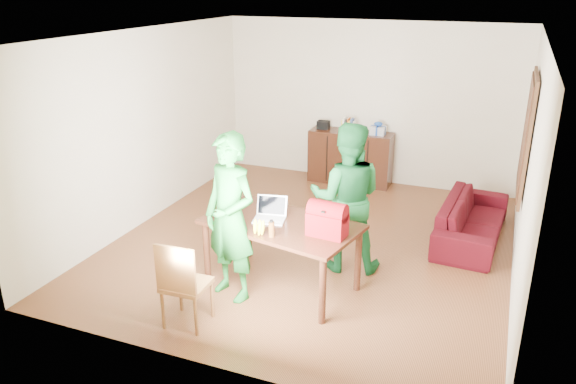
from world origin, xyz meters
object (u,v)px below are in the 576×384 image
at_px(bottle, 272,228).
at_px(sofa, 472,220).
at_px(laptop, 269,217).
at_px(chair, 187,300).
at_px(person_far, 346,198).
at_px(table, 281,231).
at_px(person_near, 230,218).
at_px(red_bag, 327,222).

xyz_separation_m(bottle, sofa, (1.86, 2.48, -0.61)).
distance_m(laptop, bottle, 0.41).
xyz_separation_m(chair, person_far, (1.13, 1.77, 0.63)).
distance_m(laptop, sofa, 3.00).
height_order(table, person_far, person_far).
height_order(person_near, sofa, person_near).
bearing_deg(laptop, sofa, 34.75).
relative_size(person_far, laptop, 4.74).
bearing_deg(bottle, table, 96.69).
xyz_separation_m(table, chair, (-0.60, -1.05, -0.42)).
relative_size(chair, bottle, 5.06).
height_order(table, person_near, person_near).
bearing_deg(bottle, sofa, 53.04).
bearing_deg(laptop, person_far, 35.87).
bearing_deg(laptop, table, -9.52).
relative_size(person_near, person_far, 1.03).
bearing_deg(sofa, person_far, 139.10).
bearing_deg(red_bag, chair, -136.05).
xyz_separation_m(person_near, laptop, (0.29, 0.37, -0.09)).
height_order(table, sofa, table).
relative_size(chair, person_near, 0.51).
xyz_separation_m(person_near, bottle, (0.47, 0.00, -0.04)).
bearing_deg(chair, table, 58.01).
relative_size(person_near, red_bag, 4.64).
distance_m(person_near, red_bag, 1.03).
distance_m(chair, person_far, 2.20).
relative_size(table, person_near, 0.99).
bearing_deg(person_far, laptop, 33.18).
distance_m(person_near, laptop, 0.48).
bearing_deg(bottle, red_bag, 25.22).
relative_size(person_near, sofa, 0.98).
bearing_deg(person_near, person_far, 68.10).
xyz_separation_m(table, sofa, (1.91, 2.11, -0.41)).
height_order(person_near, red_bag, person_near).
bearing_deg(red_bag, person_far, 97.87).
xyz_separation_m(person_far, laptop, (-0.68, -0.72, -0.07)).
bearing_deg(person_near, laptop, 71.59).
bearing_deg(person_near, chair, -84.52).
bearing_deg(bottle, laptop, 117.21).
xyz_separation_m(chair, red_bag, (1.17, 0.93, 0.66)).
xyz_separation_m(table, bottle, (0.04, -0.37, 0.19)).
xyz_separation_m(bottle, red_bag, (0.53, 0.25, 0.05)).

